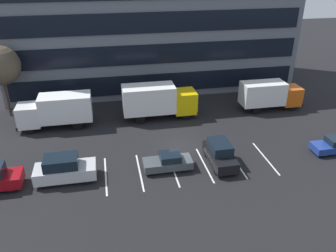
{
  "coord_description": "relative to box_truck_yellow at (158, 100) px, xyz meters",
  "views": [
    {
      "loc": [
        -6.43,
        -27.07,
        16.39
      ],
      "look_at": [
        -0.82,
        1.78,
        1.4
      ],
      "focal_mm": 36.81,
      "sensor_mm": 36.0,
      "label": 1
    }
  ],
  "objects": [
    {
      "name": "ground_plane",
      "position": [
        0.95,
        -6.71,
        -2.1
      ],
      "size": [
        120.0,
        120.0,
        0.0
      ],
      "primitive_type": "plane",
      "color": "black"
    },
    {
      "name": "suv_black",
      "position": [
        3.66,
        -10.05,
        -1.14
      ],
      "size": [
        1.87,
        4.41,
        1.99
      ],
      "color": "black",
      "rests_on": "ground_plane"
    },
    {
      "name": "suv_silver",
      "position": [
        -9.2,
        -10.01,
        -1.06
      ],
      "size": [
        4.76,
        2.02,
        2.15
      ],
      "color": "silver",
      "rests_on": "ground_plane"
    },
    {
      "name": "lot_markings",
      "position": [
        0.95,
        -10.04,
        -2.09
      ],
      "size": [
        14.14,
        5.4,
        0.01
      ],
      "color": "silver",
      "rests_on": "ground_plane"
    },
    {
      "name": "box_truck_orange",
      "position": [
        12.87,
        -0.15,
        -0.25
      ],
      "size": [
        7.08,
        2.34,
        3.28
      ],
      "color": "#D85914",
      "rests_on": "ground_plane"
    },
    {
      "name": "office_building",
      "position": [
        0.95,
        11.24,
        6.9
      ],
      "size": [
        36.02,
        11.43,
        18.0
      ],
      "color": "slate",
      "rests_on": "ground_plane"
    },
    {
      "name": "bare_tree",
      "position": [
        -16.05,
        3.68,
        3.63
      ],
      "size": [
        4.18,
        4.18,
        7.83
      ],
      "color": "#473323",
      "rests_on": "ground_plane"
    },
    {
      "name": "box_truck_yellow",
      "position": [
        0.0,
        0.0,
        0.0
      ],
      "size": [
        8.04,
        2.66,
        3.73
      ],
      "color": "yellow",
      "rests_on": "ground_plane"
    },
    {
      "name": "box_truck_white",
      "position": [
        -10.55,
        -0.25,
        -0.15
      ],
      "size": [
        7.48,
        2.48,
        3.47
      ],
      "color": "white",
      "rests_on": "ground_plane"
    },
    {
      "name": "sedan_navy",
      "position": [
        14.45,
        -10.19,
        -1.43
      ],
      "size": [
        3.95,
        1.65,
        1.41
      ],
      "color": "navy",
      "rests_on": "ground_plane"
    },
    {
      "name": "sedan_charcoal",
      "position": [
        -0.85,
        -10.05,
        -1.41
      ],
      "size": [
        4.05,
        1.7,
        1.45
      ],
      "color": "#474C51",
      "rests_on": "ground_plane"
    }
  ]
}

